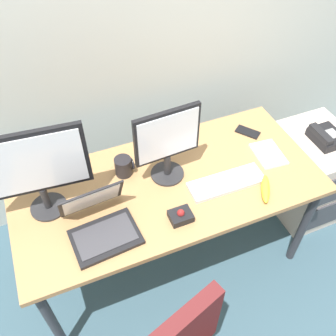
# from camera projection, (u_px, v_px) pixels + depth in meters

# --- Properties ---
(ground_plane) EXTENTS (8.00, 8.00, 0.00)m
(ground_plane) POSITION_uv_depth(u_px,v_px,m) (168.00, 255.00, 2.55)
(ground_plane) COLOR #36525F
(back_wall) EXTENTS (6.00, 0.10, 2.80)m
(back_wall) POSITION_uv_depth(u_px,v_px,m) (115.00, 6.00, 1.98)
(back_wall) COLOR beige
(back_wall) RESTS_ON ground
(desk) EXTENTS (1.64, 0.76, 0.75)m
(desk) POSITION_uv_depth(u_px,v_px,m) (168.00, 192.00, 2.06)
(desk) COLOR #A6794B
(desk) RESTS_ON ground
(file_cabinet) EXTENTS (0.42, 0.53, 0.66)m
(file_cabinet) POSITION_uv_depth(u_px,v_px,m) (309.00, 174.00, 2.61)
(file_cabinet) COLOR beige
(file_cabinet) RESTS_ON ground
(desk_phone) EXTENTS (0.17, 0.20, 0.09)m
(desk_phone) POSITION_uv_depth(u_px,v_px,m) (326.00, 137.00, 2.33)
(desk_phone) COLOR black
(desk_phone) RESTS_ON file_cabinet
(monitor_main) EXTENTS (0.49, 0.18, 0.50)m
(monitor_main) POSITION_uv_depth(u_px,v_px,m) (34.00, 168.00, 1.68)
(monitor_main) COLOR #262628
(monitor_main) RESTS_ON desk
(monitor_side) EXTENTS (0.35, 0.18, 0.43)m
(monitor_side) POSITION_uv_depth(u_px,v_px,m) (167.00, 141.00, 1.87)
(monitor_side) COLOR #262628
(monitor_side) RESTS_ON desk
(keyboard) EXTENTS (0.41, 0.14, 0.03)m
(keyboard) POSITION_uv_depth(u_px,v_px,m) (227.00, 182.00, 1.99)
(keyboard) COLOR silver
(keyboard) RESTS_ON desk
(laptop) EXTENTS (0.33, 0.34, 0.22)m
(laptop) POSITION_uv_depth(u_px,v_px,m) (100.00, 223.00, 1.77)
(laptop) COLOR black
(laptop) RESTS_ON desk
(trackball_mouse) EXTENTS (0.11, 0.09, 0.07)m
(trackball_mouse) POSITION_uv_depth(u_px,v_px,m) (181.00, 216.00, 1.83)
(trackball_mouse) COLOR black
(trackball_mouse) RESTS_ON desk
(coffee_mug) EXTENTS (0.10, 0.09, 0.11)m
(coffee_mug) POSITION_uv_depth(u_px,v_px,m) (124.00, 166.00, 2.01)
(coffee_mug) COLOR black
(coffee_mug) RESTS_ON desk
(paper_notepad) EXTENTS (0.17, 0.22, 0.01)m
(paper_notepad) POSITION_uv_depth(u_px,v_px,m) (268.00, 154.00, 2.14)
(paper_notepad) COLOR white
(paper_notepad) RESTS_ON desk
(cell_phone) EXTENTS (0.14, 0.15, 0.01)m
(cell_phone) POSITION_uv_depth(u_px,v_px,m) (248.00, 132.00, 2.27)
(cell_phone) COLOR black
(cell_phone) RESTS_ON desk
(banana) EXTENTS (0.14, 0.19, 0.04)m
(banana) POSITION_uv_depth(u_px,v_px,m) (265.00, 189.00, 1.95)
(banana) COLOR yellow
(banana) RESTS_ON desk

